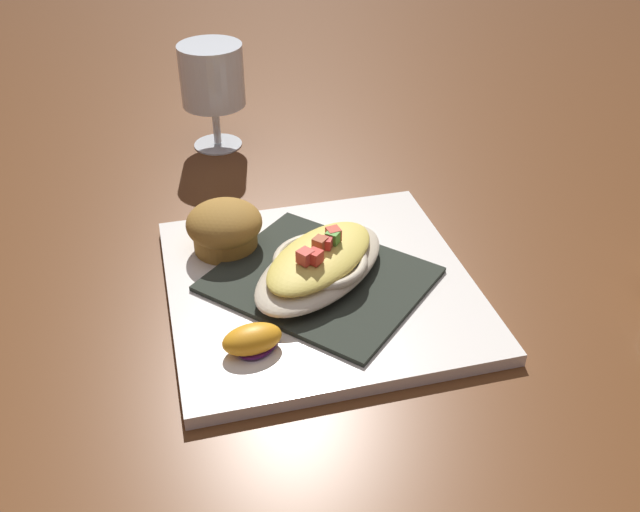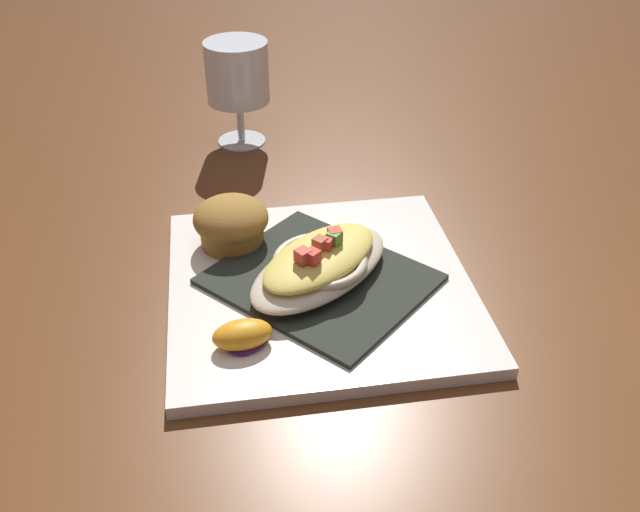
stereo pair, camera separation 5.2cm
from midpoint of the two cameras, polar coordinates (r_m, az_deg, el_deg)
The scene contains 7 objects.
ground_plane at distance 0.70m, azimuth 2.14°, elevation -2.96°, with size 2.60×2.60×0.00m, color brown.
square_plate at distance 0.69m, azimuth 2.15°, elevation -2.53°, with size 0.29×0.29×0.01m, color white.
folded_napkin at distance 0.69m, azimuth 2.17°, elevation -1.94°, with size 0.16×0.19×0.00m, color #282E26.
gratin_dish at distance 0.68m, azimuth 2.20°, elevation -0.63°, with size 0.18×0.18×0.05m.
muffin at distance 0.73m, azimuth -5.20°, elevation 2.67°, with size 0.08×0.08×0.05m.
orange_garnish at distance 0.61m, azimuth -3.81°, elevation -6.48°, with size 0.06×0.06×0.02m.
stemmed_glass at distance 0.95m, azimuth -5.11°, elevation 14.18°, with size 0.08×0.08×0.14m.
Camera 2 is at (-0.07, -0.55, 0.43)m, focal length 39.51 mm.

